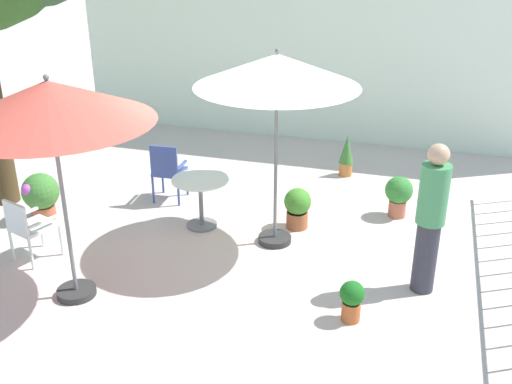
{
  "coord_description": "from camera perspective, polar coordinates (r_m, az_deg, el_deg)",
  "views": [
    {
      "loc": [
        1.97,
        -6.65,
        3.84
      ],
      "look_at": [
        0.0,
        -0.03,
        0.78
      ],
      "focal_mm": 42.11,
      "sensor_mm": 36.0,
      "label": 1
    }
  ],
  "objects": [
    {
      "name": "potted_plant_3",
      "position": [
        10.11,
        8.59,
        3.5
      ],
      "size": [
        0.24,
        0.24,
        0.7
      ],
      "color": "#BC7239",
      "rests_on": "ground"
    },
    {
      "name": "potted_plant_0",
      "position": [
        6.48,
        9.08,
        -10.02
      ],
      "size": [
        0.27,
        0.27,
        0.47
      ],
      "color": "#BD5E2F",
      "rests_on": "ground"
    },
    {
      "name": "cafe_table_0",
      "position": [
        8.25,
        -5.28,
        -0.11
      ],
      "size": [
        0.78,
        0.78,
        0.71
      ],
      "color": "silver",
      "rests_on": "ground"
    },
    {
      "name": "potted_plant_4",
      "position": [
        9.01,
        -19.79,
        -0.2
      ],
      "size": [
        0.52,
        0.54,
        0.68
      ],
      "color": "#AE593C",
      "rests_on": "ground"
    },
    {
      "name": "potted_plant_1",
      "position": [
        8.8,
        13.39,
        -0.16
      ],
      "size": [
        0.39,
        0.39,
        0.61
      ],
      "color": "#BE654A",
      "rests_on": "ground"
    },
    {
      "name": "standing_person",
      "position": [
        6.85,
        16.24,
        -2.33
      ],
      "size": [
        0.38,
        0.38,
        1.78
      ],
      "color": "#33333D",
      "rests_on": "ground"
    },
    {
      "name": "ground_plane",
      "position": [
        7.93,
        0.05,
        -5.08
      ],
      "size": [
        60.0,
        60.0,
        0.0
      ],
      "primitive_type": "plane",
      "color": "beige"
    },
    {
      "name": "villa_facade",
      "position": [
        11.55,
        6.83,
        15.84
      ],
      "size": [
        9.87,
        0.3,
        4.51
      ],
      "primitive_type": "cube",
      "color": "white",
      "rests_on": "ground"
    },
    {
      "name": "patio_umbrella_0",
      "position": [
        7.22,
        2.02,
        11.28
      ],
      "size": [
        2.01,
        2.01,
        2.55
      ],
      "color": "#2D2D2D",
      "rests_on": "ground"
    },
    {
      "name": "patio_chair_0",
      "position": [
        7.89,
        -20.85,
        -2.95
      ],
      "size": [
        0.56,
        0.59,
        0.84
      ],
      "color": "white",
      "rests_on": "ground"
    },
    {
      "name": "potted_plant_2",
      "position": [
        8.27,
        3.95,
        -1.4
      ],
      "size": [
        0.37,
        0.37,
        0.58
      ],
      "color": "#A75A36",
      "rests_on": "ground"
    },
    {
      "name": "patio_umbrella_1",
      "position": [
        6.33,
        -19.01,
        7.95
      ],
      "size": [
        2.1,
        2.1,
        2.53
      ],
      "color": "#2D2D2D",
      "rests_on": "ground"
    },
    {
      "name": "patio_chair_1",
      "position": [
        9.07,
        -8.42,
        2.21
      ],
      "size": [
        0.47,
        0.47,
        0.93
      ],
      "color": "#374B91",
      "rests_on": "ground"
    }
  ]
}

